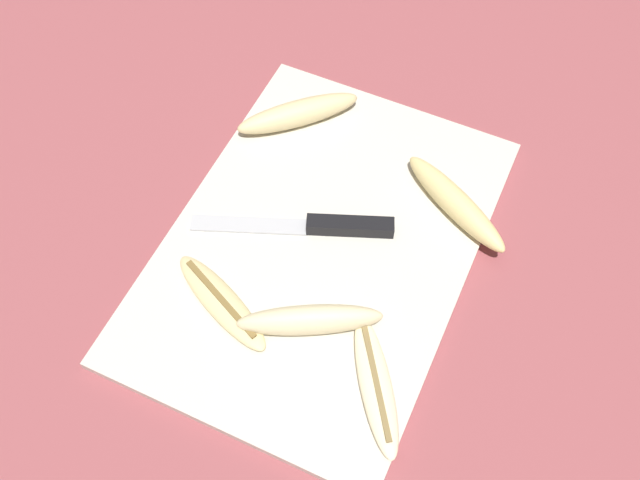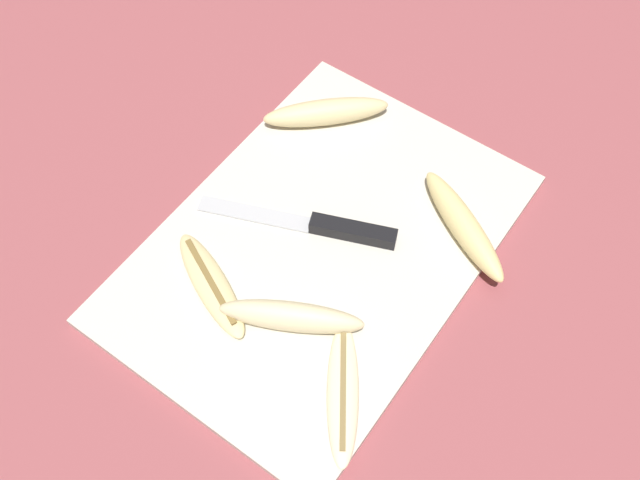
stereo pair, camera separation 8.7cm
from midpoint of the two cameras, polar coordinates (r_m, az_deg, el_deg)
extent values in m
plane|color=#93474C|center=(0.89, 2.79, -0.97)|extent=(4.00, 4.00, 0.00)
cube|color=beige|center=(0.89, 2.81, -0.77)|extent=(0.49, 0.34, 0.01)
cube|color=black|center=(0.88, 5.35, 0.45)|extent=(0.06, 0.10, 0.02)
cube|color=#B7BABF|center=(0.90, -2.25, 1.76)|extent=(0.07, 0.14, 0.00)
ellipsoid|color=beige|center=(0.80, 4.95, -11.79)|extent=(0.15, 0.12, 0.02)
cube|color=olive|center=(0.79, 5.01, -11.55)|extent=(0.11, 0.08, 0.00)
ellipsoid|color=#EDD689|center=(0.90, 13.62, 0.89)|extent=(0.11, 0.16, 0.03)
ellipsoid|color=beige|center=(0.85, -5.40, -3.65)|extent=(0.10, 0.15, 0.02)
cube|color=brown|center=(0.84, -5.45, -3.34)|extent=(0.06, 0.11, 0.00)
ellipsoid|color=beige|center=(0.98, 3.03, 9.52)|extent=(0.14, 0.14, 0.03)
ellipsoid|color=beige|center=(0.82, 0.87, -6.12)|extent=(0.10, 0.16, 0.04)
camera|label=1|loc=(0.04, -87.13, 4.63)|focal=42.00mm
camera|label=2|loc=(0.04, 92.87, -4.63)|focal=42.00mm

